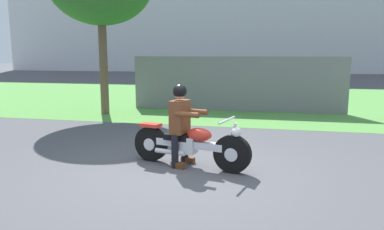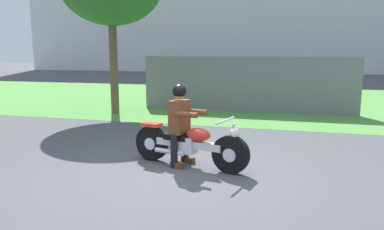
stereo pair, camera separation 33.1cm
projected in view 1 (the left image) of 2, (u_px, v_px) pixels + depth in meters
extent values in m
plane|color=#4C4C51|center=(182.00, 174.00, 5.82)|extent=(120.00, 120.00, 0.00)
cube|color=#549342|center=(239.00, 99.00, 15.32)|extent=(60.00, 12.00, 0.01)
cylinder|color=black|center=(232.00, 154.00, 5.82)|extent=(0.63, 0.26, 0.62)
cylinder|color=silver|center=(232.00, 154.00, 5.82)|extent=(0.24, 0.19, 0.22)
cylinder|color=black|center=(151.00, 144.00, 6.48)|extent=(0.63, 0.26, 0.62)
cylinder|color=silver|center=(151.00, 144.00, 6.48)|extent=(0.24, 0.19, 0.22)
cube|color=silver|center=(189.00, 144.00, 6.14)|extent=(1.22, 0.42, 0.12)
cube|color=silver|center=(187.00, 145.00, 6.17)|extent=(0.37, 0.31, 0.28)
ellipsoid|color=red|center=(199.00, 134.00, 6.03)|extent=(0.48, 0.34, 0.22)
cube|color=black|center=(178.00, 137.00, 6.22)|extent=(0.48, 0.34, 0.10)
cube|color=red|center=(151.00, 125.00, 6.43)|extent=(0.40, 0.28, 0.06)
cylinder|color=silver|center=(230.00, 138.00, 5.80)|extent=(0.26, 0.11, 0.53)
cylinder|color=silver|center=(227.00, 120.00, 5.78)|extent=(0.19, 0.65, 0.04)
sphere|color=white|center=(236.00, 132.00, 5.74)|extent=(0.16, 0.16, 0.16)
cylinder|color=silver|center=(170.00, 152.00, 6.17)|extent=(0.55, 0.21, 0.08)
cylinder|color=black|center=(185.00, 147.00, 6.40)|extent=(0.12, 0.12, 0.56)
cube|color=#593319|center=(188.00, 160.00, 6.41)|extent=(0.26, 0.15, 0.10)
cylinder|color=black|center=(175.00, 152.00, 6.08)|extent=(0.12, 0.12, 0.56)
cube|color=#593319|center=(178.00, 165.00, 6.09)|extent=(0.26, 0.15, 0.10)
cube|color=brown|center=(180.00, 117.00, 6.14)|extent=(0.30, 0.42, 0.56)
cylinder|color=brown|center=(196.00, 112.00, 6.19)|extent=(0.43, 0.19, 0.09)
cylinder|color=brown|center=(187.00, 115.00, 5.88)|extent=(0.43, 0.19, 0.09)
sphere|color=#D8A884|center=(180.00, 93.00, 6.08)|extent=(0.20, 0.20, 0.20)
sphere|color=black|center=(180.00, 91.00, 6.07)|extent=(0.24, 0.24, 0.24)
cylinder|color=brown|center=(104.00, 68.00, 11.38)|extent=(0.25, 0.25, 2.89)
cube|color=slate|center=(236.00, 84.00, 12.02)|extent=(7.00, 0.06, 1.80)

